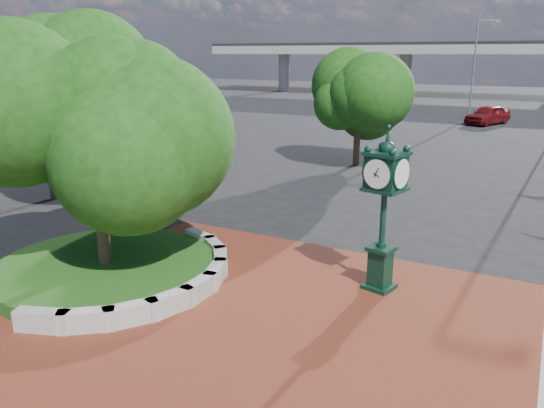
{
  "coord_description": "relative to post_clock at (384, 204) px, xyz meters",
  "views": [
    {
      "loc": [
        5.65,
        -9.98,
        6.05
      ],
      "look_at": [
        -0.5,
        1.5,
        2.33
      ],
      "focal_mm": 35.0,
      "sensor_mm": 36.0,
      "label": 1
    }
  ],
  "objects": [
    {
      "name": "grass_bed",
      "position": [
        -7.06,
        -2.74,
        -2.16
      ],
      "size": [
        6.1,
        6.1,
        0.4
      ],
      "primitive_type": "cylinder",
      "color": "#134413",
      "rests_on": "ground"
    },
    {
      "name": "overpass",
      "position": [
        -2.27,
        67.26,
        4.18
      ],
      "size": [
        90.0,
        12.0,
        7.5
      ],
      "color": "#9E9B93",
      "rests_on": "ground"
    },
    {
      "name": "planter_wall",
      "position": [
        -4.76,
        -2.74,
        -2.09
      ],
      "size": [
        2.96,
        6.77,
        0.54
      ],
      "color": "#9E9B93",
      "rests_on": "ground"
    },
    {
      "name": "tree_planter",
      "position": [
        -7.06,
        -2.74,
        1.36
      ],
      "size": [
        5.2,
        5.2,
        6.33
      ],
      "color": "#38281C",
      "rests_on": "ground"
    },
    {
      "name": "tree_northwest",
      "position": [
        -15.06,
        2.26,
        1.76
      ],
      "size": [
        5.6,
        5.6,
        6.93
      ],
      "color": "#38281C",
      "rests_on": "ground"
    },
    {
      "name": "post_clock",
      "position": [
        0.0,
        0.0,
        0.0
      ],
      "size": [
        1.05,
        1.05,
        4.3
      ],
      "color": "black",
      "rests_on": "ground"
    },
    {
      "name": "plaza",
      "position": [
        -2.06,
        -3.74,
        -2.34
      ],
      "size": [
        12.0,
        12.0,
        0.04
      ],
      "primitive_type": "cube",
      "color": "maroon",
      "rests_on": "ground"
    },
    {
      "name": "tree_street",
      "position": [
        -6.06,
        15.26,
        0.88
      ],
      "size": [
        4.4,
        4.4,
        5.45
      ],
      "color": "#38281C",
      "rests_on": "ground"
    },
    {
      "name": "ground",
      "position": [
        -2.06,
        -2.74,
        -2.36
      ],
      "size": [
        200.0,
        200.0,
        0.0
      ],
      "primitive_type": "plane",
      "color": "black",
      "rests_on": "ground"
    },
    {
      "name": "parked_car",
      "position": [
        -1.81,
        37.34,
        -1.52
      ],
      "size": [
        3.79,
        5.33,
        1.69
      ],
      "primitive_type": "imported",
      "rotation": [
        0.0,
        0.0,
        -0.41
      ],
      "color": "#5F0D12",
      "rests_on": "ground"
    },
    {
      "name": "street_lamp_far",
      "position": [
        -3.62,
        40.56,
        2.89
      ],
      "size": [
        1.93,
        0.85,
        8.95
      ],
      "color": "slate",
      "rests_on": "ground"
    }
  ]
}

